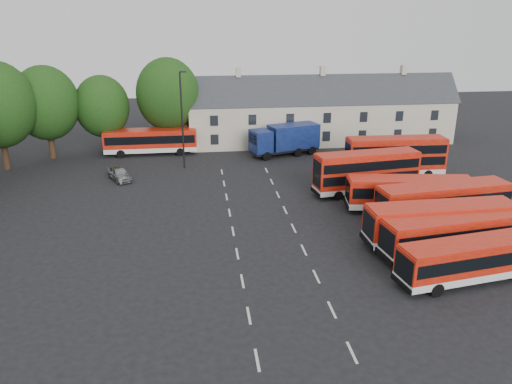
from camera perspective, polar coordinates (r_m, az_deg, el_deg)
ground at (r=38.79m, az=-2.41°, el=-5.72°), size 140.00×140.00×0.00m
lane_markings at (r=40.83m, az=0.86°, el=-4.32°), size 5.15×33.80×0.01m
treeline at (r=58.07m, az=-25.27°, el=8.05°), size 29.92×32.59×12.01m
terrace_houses at (r=68.20m, az=7.38°, el=8.87°), size 35.70×7.13×10.06m
bus_row_a at (r=35.61m, az=23.54°, el=-6.86°), size 10.47×3.95×2.89m
bus_row_b at (r=38.63m, az=21.83°, el=-4.31°), size 11.23×3.98×3.11m
bus_row_c at (r=40.08m, az=20.42°, el=-3.10°), size 11.58×3.00×3.25m
bus_row_d at (r=44.66m, az=20.65°, el=-0.78°), size 11.75×3.97×3.26m
bus_row_e at (r=45.98m, az=17.16°, el=0.08°), size 11.17×3.97×3.09m
bus_dd_south at (r=49.19m, az=12.50°, el=2.43°), size 10.39×3.64×4.17m
bus_dd_north at (r=55.24m, az=15.65°, el=4.16°), size 10.53×2.68×4.30m
bus_north at (r=63.15m, az=-11.94°, el=5.89°), size 11.24×2.74×3.17m
box_truck at (r=61.57m, az=3.39°, el=6.12°), size 8.95×5.14×3.74m
silver_car at (r=54.50m, az=-15.36°, el=2.05°), size 3.33×4.40×1.40m
lamppost at (r=56.01m, az=-8.43°, el=8.40°), size 0.75×0.42×10.81m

